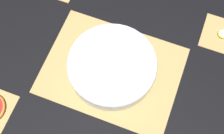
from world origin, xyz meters
The scene contains 5 objects.
ground_plane centered at (0.00, 0.00, 0.00)m, with size 6.00×6.00×0.00m, color black.
bamboo_mat_center centered at (0.00, 0.00, 0.00)m, with size 0.46×0.34×0.01m.
coaster_mat_far_right centered at (0.32, 0.27, 0.00)m, with size 0.14×0.14×0.01m.
fruit_salad_bowl centered at (0.00, 0.00, 0.04)m, with size 0.30×0.30×0.07m.
banana_coin_single centered at (0.32, 0.27, 0.01)m, with size 0.04×0.04×0.01m.
Camera 1 is at (0.14, -0.38, 0.99)m, focal length 50.00 mm.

